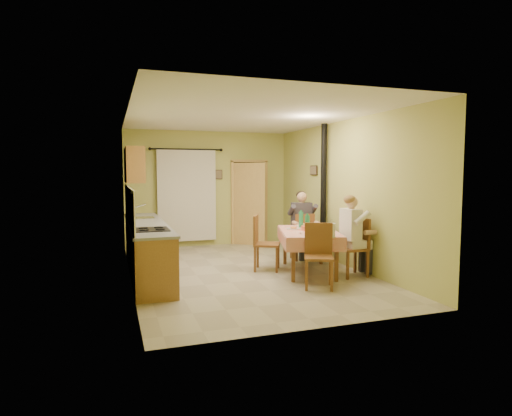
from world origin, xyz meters
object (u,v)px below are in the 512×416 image
object	(u,v)px
chair_left	(266,254)
stove_flue	(323,210)
man_far	(302,217)
chair_right	(352,259)
man_right	(352,226)
chair_near	(319,269)
dining_table	(308,251)
chair_far	(302,246)

from	to	relation	value
chair_left	stove_flue	distance (m)	1.77
man_far	chair_right	bearing A→B (deg)	-76.48
chair_right	man_right	size ratio (longest dim) A/B	0.73
man_right	stove_flue	distance (m)	1.54
chair_left	man_right	bearing A→B (deg)	80.79
man_far	stove_flue	bearing A→B (deg)	-2.71
chair_near	chair_left	size ratio (longest dim) A/B	0.99
chair_right	dining_table	bearing A→B (deg)	49.99
dining_table	chair_left	distance (m)	0.79
chair_near	chair_left	xyz separation A→B (m)	(-0.37, 1.40, 0.00)
chair_far	man_right	xyz separation A→B (m)	(0.22, -1.57, 0.59)
man_right	dining_table	bearing A→B (deg)	49.25
chair_far	man_right	distance (m)	1.69
man_far	stove_flue	distance (m)	0.48
chair_right	chair_left	distance (m)	1.56
chair_near	chair_far	bearing A→B (deg)	-83.48
dining_table	man_right	xyz separation A→B (m)	(0.59, -0.50, 0.50)
dining_table	chair_right	size ratio (longest dim) A/B	1.82
chair_far	man_right	bearing A→B (deg)	-76.92
dining_table	stove_flue	bearing A→B (deg)	67.97
dining_table	man_far	bearing A→B (deg)	88.04
dining_table	man_far	distance (m)	1.24
chair_far	stove_flue	size ratio (longest dim) A/B	0.34
man_far	stove_flue	xyz separation A→B (m)	(0.45, -0.06, 0.15)
chair_far	man_far	size ratio (longest dim) A/B	0.69
dining_table	chair_far	world-z (taller)	chair_far
chair_left	stove_flue	size ratio (longest dim) A/B	0.36
man_far	man_right	world-z (taller)	same
chair_near	man_far	bearing A→B (deg)	-83.40
dining_table	chair_left	world-z (taller)	chair_left
dining_table	man_right	world-z (taller)	man_right
chair_near	stove_flue	world-z (taller)	stove_flue
dining_table	stove_flue	distance (m)	1.46
chair_left	chair_near	bearing A→B (deg)	41.06
chair_left	man_far	xyz separation A→B (m)	(1.04, 0.68, 0.59)
stove_flue	chair_far	bearing A→B (deg)	173.99
chair_left	stove_flue	xyz separation A→B (m)	(1.49, 0.62, 0.73)
chair_left	man_right	size ratio (longest dim) A/B	0.73
chair_right	man_far	bearing A→B (deg)	8.23
chair_left	dining_table	bearing A→B (deg)	85.66
chair_right	man_far	distance (m)	1.70
man_far	man_right	distance (m)	1.59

